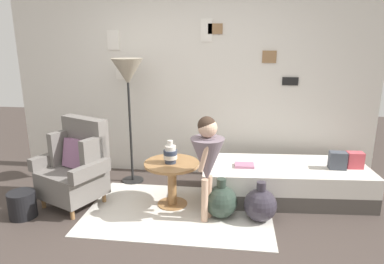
{
  "coord_description": "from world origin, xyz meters",
  "views": [
    {
      "loc": [
        0.61,
        -2.6,
        1.83
      ],
      "look_at": [
        0.15,
        0.95,
        0.85
      ],
      "focal_mm": 32.18,
      "sensor_mm": 36.0,
      "label": 1
    }
  ],
  "objects_px": {
    "armchair": "(76,167)",
    "book_on_daybed": "(244,165)",
    "person_child": "(207,156)",
    "demijohn_near": "(221,201)",
    "magazine_basket": "(22,205)",
    "demijohn_far": "(260,205)",
    "floor_lamp": "(128,77)",
    "daybed": "(284,181)",
    "side_table": "(172,174)",
    "vase_striped": "(170,154)"
  },
  "relations": [
    {
      "from": "person_child",
      "to": "demijohn_near",
      "type": "distance_m",
      "value": 0.55
    },
    {
      "from": "demijohn_near",
      "to": "demijohn_far",
      "type": "height_order",
      "value": "demijohn_near"
    },
    {
      "from": "daybed",
      "to": "demijohn_far",
      "type": "xyz_separation_m",
      "value": [
        -0.31,
        -0.59,
        -0.03
      ]
    },
    {
      "from": "floor_lamp",
      "to": "demijohn_near",
      "type": "xyz_separation_m",
      "value": [
        1.2,
        -0.8,
        -1.2
      ]
    },
    {
      "from": "floor_lamp",
      "to": "vase_striped",
      "type": "bearing_deg",
      "value": -44.11
    },
    {
      "from": "armchair",
      "to": "person_child",
      "type": "relative_size",
      "value": 0.88
    },
    {
      "from": "book_on_daybed",
      "to": "daybed",
      "type": "bearing_deg",
      "value": 11.92
    },
    {
      "from": "floor_lamp",
      "to": "book_on_daybed",
      "type": "relative_size",
      "value": 7.25
    },
    {
      "from": "floor_lamp",
      "to": "demijohn_far",
      "type": "bearing_deg",
      "value": -27.0
    },
    {
      "from": "vase_striped",
      "to": "demijohn_near",
      "type": "height_order",
      "value": "vase_striped"
    },
    {
      "from": "daybed",
      "to": "side_table",
      "type": "distance_m",
      "value": 1.33
    },
    {
      "from": "book_on_daybed",
      "to": "demijohn_near",
      "type": "bearing_deg",
      "value": -117.29
    },
    {
      "from": "magazine_basket",
      "to": "floor_lamp",
      "type": "bearing_deg",
      "value": 50.76
    },
    {
      "from": "vase_striped",
      "to": "book_on_daybed",
      "type": "height_order",
      "value": "vase_striped"
    },
    {
      "from": "floor_lamp",
      "to": "person_child",
      "type": "height_order",
      "value": "floor_lamp"
    },
    {
      "from": "armchair",
      "to": "book_on_daybed",
      "type": "relative_size",
      "value": 4.41
    },
    {
      "from": "book_on_daybed",
      "to": "magazine_basket",
      "type": "xyz_separation_m",
      "value": [
        -2.31,
        -0.74,
        -0.28
      ]
    },
    {
      "from": "demijohn_far",
      "to": "vase_striped",
      "type": "bearing_deg",
      "value": 168.15
    },
    {
      "from": "side_table",
      "to": "floor_lamp",
      "type": "distance_m",
      "value": 1.33
    },
    {
      "from": "person_child",
      "to": "magazine_basket",
      "type": "distance_m",
      "value": 2.02
    },
    {
      "from": "armchair",
      "to": "vase_striped",
      "type": "height_order",
      "value": "armchair"
    },
    {
      "from": "armchair",
      "to": "daybed",
      "type": "distance_m",
      "value": 2.39
    },
    {
      "from": "armchair",
      "to": "person_child",
      "type": "bearing_deg",
      "value": -7.55
    },
    {
      "from": "armchair",
      "to": "vase_striped",
      "type": "xyz_separation_m",
      "value": [
        1.06,
        0.06,
        0.18
      ]
    },
    {
      "from": "demijohn_near",
      "to": "magazine_basket",
      "type": "bearing_deg",
      "value": -172.62
    },
    {
      "from": "daybed",
      "to": "person_child",
      "type": "bearing_deg",
      "value": -142.95
    },
    {
      "from": "magazine_basket",
      "to": "demijohn_near",
      "type": "bearing_deg",
      "value": 7.38
    },
    {
      "from": "daybed",
      "to": "demijohn_far",
      "type": "relative_size",
      "value": 4.57
    },
    {
      "from": "side_table",
      "to": "book_on_daybed",
      "type": "height_order",
      "value": "side_table"
    },
    {
      "from": "side_table",
      "to": "demijohn_far",
      "type": "height_order",
      "value": "side_table"
    },
    {
      "from": "demijohn_near",
      "to": "demijohn_far",
      "type": "distance_m",
      "value": 0.4
    },
    {
      "from": "armchair",
      "to": "daybed",
      "type": "relative_size",
      "value": 0.5
    },
    {
      "from": "person_child",
      "to": "demijohn_near",
      "type": "bearing_deg",
      "value": 28.7
    },
    {
      "from": "armchair",
      "to": "demijohn_near",
      "type": "bearing_deg",
      "value": -4.16
    },
    {
      "from": "armchair",
      "to": "magazine_basket",
      "type": "bearing_deg",
      "value": -138.87
    },
    {
      "from": "armchair",
      "to": "side_table",
      "type": "height_order",
      "value": "armchair"
    },
    {
      "from": "person_child",
      "to": "demijohn_near",
      "type": "height_order",
      "value": "person_child"
    },
    {
      "from": "book_on_daybed",
      "to": "floor_lamp",
      "type": "bearing_deg",
      "value": 167.12
    },
    {
      "from": "vase_striped",
      "to": "demijohn_near",
      "type": "bearing_deg",
      "value": -17.86
    },
    {
      "from": "demijohn_near",
      "to": "armchair",
      "type": "bearing_deg",
      "value": 175.84
    },
    {
      "from": "person_child",
      "to": "magazine_basket",
      "type": "bearing_deg",
      "value": -174.38
    },
    {
      "from": "armchair",
      "to": "magazine_basket",
      "type": "distance_m",
      "value": 0.66
    },
    {
      "from": "demijohn_far",
      "to": "magazine_basket",
      "type": "relative_size",
      "value": 1.52
    },
    {
      "from": "floor_lamp",
      "to": "book_on_daybed",
      "type": "height_order",
      "value": "floor_lamp"
    },
    {
      "from": "demijohn_near",
      "to": "daybed",
      "type": "bearing_deg",
      "value": 38.54
    },
    {
      "from": "floor_lamp",
      "to": "demijohn_near",
      "type": "bearing_deg",
      "value": -33.56
    },
    {
      "from": "vase_striped",
      "to": "person_child",
      "type": "xyz_separation_m",
      "value": [
        0.42,
        -0.26,
        0.09
      ]
    },
    {
      "from": "demijohn_far",
      "to": "floor_lamp",
      "type": "bearing_deg",
      "value": 153.0
    },
    {
      "from": "vase_striped",
      "to": "demijohn_far",
      "type": "height_order",
      "value": "vase_striped"
    },
    {
      "from": "side_table",
      "to": "magazine_basket",
      "type": "relative_size",
      "value": 2.18
    }
  ]
}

